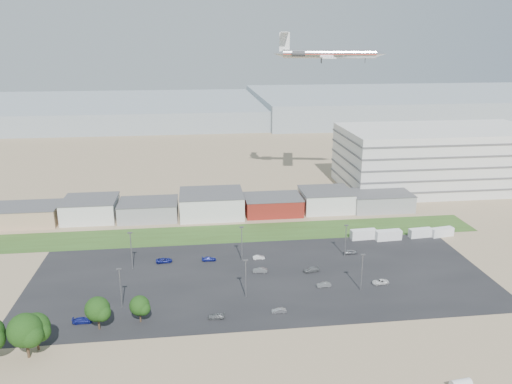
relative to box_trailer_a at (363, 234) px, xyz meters
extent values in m
plane|color=#877356|center=(-40.41, -42.35, -1.51)|extent=(700.00, 700.00, 0.00)
cube|color=black|center=(-35.41, -22.35, -1.51)|extent=(120.00, 50.00, 0.01)
cube|color=#334D1C|center=(-40.41, 9.65, -1.50)|extent=(160.00, 16.00, 0.02)
cube|color=silver|center=(49.59, 52.65, 10.99)|extent=(80.00, 40.00, 25.00)
imported|color=silver|center=(-5.55, -29.85, -0.93)|extent=(4.20, 1.96, 1.17)
imported|color=#595B5E|center=(-20.35, -29.57, -0.91)|extent=(3.73, 1.50, 1.21)
imported|color=#595B5E|center=(-48.14, -41.19, -0.95)|extent=(3.98, 1.82, 1.13)
imported|color=navy|center=(-48.71, -10.36, -0.93)|extent=(4.01, 1.64, 1.16)
imported|color=#595B5E|center=(-35.35, -19.45, -0.87)|extent=(4.05, 1.85, 1.29)
imported|color=#A5A5AA|center=(-7.44, -10.75, -0.86)|extent=(3.93, 1.77, 1.31)
imported|color=navy|center=(-61.29, -9.90, -0.88)|extent=(4.74, 2.54, 1.27)
imported|color=navy|center=(-77.61, -39.37, -0.89)|extent=(4.34, 1.86, 1.25)
imported|color=silver|center=(-34.55, -11.01, -0.96)|extent=(3.38, 1.21, 1.11)
imported|color=#595B5E|center=(-21.54, -20.77, -0.87)|extent=(4.59, 2.36, 1.27)
imported|color=#A5A5AA|center=(-33.73, -40.57, -0.96)|extent=(3.39, 1.28, 1.11)
camera|label=1|loc=(-51.45, -140.37, 58.57)|focal=35.00mm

